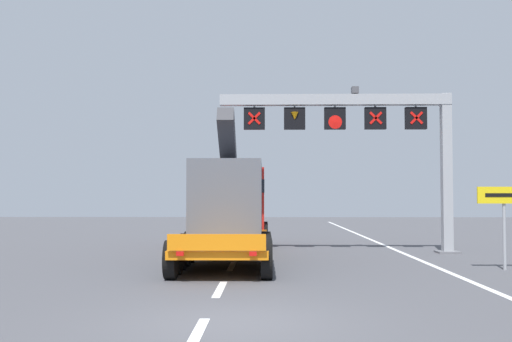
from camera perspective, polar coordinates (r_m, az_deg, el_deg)
ground at (r=11.52m, az=-2.21°, el=-14.12°), size 112.00×112.00×0.00m
lane_markings at (r=32.55m, az=-1.01°, el=-6.52°), size 0.20×56.97×0.01m
edge_line_right at (r=24.03m, az=14.60°, el=-7.91°), size 0.20×63.00×0.01m
overhead_lane_gantry at (r=25.48m, az=10.36°, el=4.23°), size 9.86×0.90×6.90m
heavy_haul_truck_orange at (r=24.36m, az=-2.25°, el=-3.23°), size 3.06×14.08×5.30m
exit_sign_yellow at (r=20.66m, az=22.51°, el=-3.06°), size 1.72×0.15×2.64m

